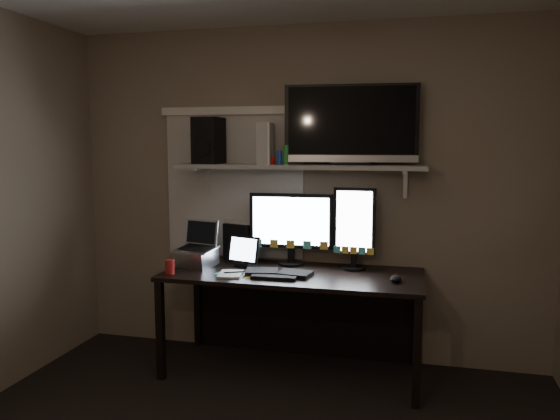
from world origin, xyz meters
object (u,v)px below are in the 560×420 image
(desk, at_px, (296,292))
(tv, at_px, (351,125))
(game_console, at_px, (267,144))
(speaker, at_px, (209,141))
(monitor_portrait, at_px, (354,228))
(cup, at_px, (170,267))
(monitor_landscape, at_px, (291,228))
(tablet, at_px, (244,251))
(laptop, at_px, (196,245))
(keyboard, at_px, (278,273))
(mouse, at_px, (396,278))

(desk, relative_size, tv, 1.92)
(game_console, height_order, speaker, speaker)
(desk, distance_m, tv, 1.27)
(monitor_portrait, relative_size, cup, 6.12)
(monitor_landscape, height_order, monitor_portrait, monitor_portrait)
(desk, xyz_separation_m, tv, (0.37, 0.11, 1.21))
(tablet, bearing_deg, game_console, 56.30)
(monitor_landscape, relative_size, cup, 6.39)
(monitor_portrait, distance_m, cup, 1.33)
(laptop, bearing_deg, monitor_landscape, 33.12)
(keyboard, height_order, tv, tv)
(tablet, xyz_separation_m, tv, (0.75, 0.14, 0.92))
(cup, bearing_deg, tablet, 37.40)
(monitor_landscape, bearing_deg, mouse, -24.17)
(monitor_landscape, relative_size, speaker, 1.82)
(monitor_portrait, xyz_separation_m, speaker, (-1.10, 0.00, 0.62))
(desk, bearing_deg, game_console, 161.07)
(keyboard, relative_size, cup, 4.75)
(keyboard, height_order, laptop, laptop)
(monitor_portrait, xyz_separation_m, game_console, (-0.65, 0.00, 0.60))
(monitor_portrait, distance_m, keyboard, 0.64)
(desk, distance_m, tablet, 0.49)
(tv, xyz_separation_m, speaker, (-1.06, -0.03, -0.11))
(keyboard, xyz_separation_m, tablet, (-0.31, 0.18, 0.10))
(desk, height_order, tv, tv)
(mouse, relative_size, tablet, 0.44)
(tablet, bearing_deg, monitor_landscape, 42.93)
(tablet, height_order, speaker, speaker)
(keyboard, xyz_separation_m, tv, (0.45, 0.33, 1.02))
(tv, bearing_deg, laptop, -173.77)
(desk, xyz_separation_m, monitor_portrait, (0.41, 0.08, 0.48))
(tablet, relative_size, cup, 2.71)
(game_console, bearing_deg, monitor_portrait, -7.45)
(monitor_portrait, bearing_deg, keyboard, -144.54)
(monitor_portrait, height_order, tablet, monitor_portrait)
(speaker, bearing_deg, monitor_landscape, 5.88)
(tv, xyz_separation_m, game_console, (-0.61, -0.03, -0.13))
(monitor_portrait, height_order, mouse, monitor_portrait)
(desk, distance_m, speaker, 1.30)
(monitor_landscape, bearing_deg, desk, -61.86)
(mouse, relative_size, cup, 1.19)
(monitor_portrait, bearing_deg, game_console, -176.12)
(cup, xyz_separation_m, speaker, (0.13, 0.45, 0.87))
(mouse, xyz_separation_m, tv, (-0.35, 0.32, 1.01))
(monitor_landscape, distance_m, cup, 0.92)
(tv, bearing_deg, monitor_portrait, -41.54)
(monitor_landscape, relative_size, game_console, 2.10)
(mouse, height_order, tv, tv)
(cup, distance_m, speaker, 0.99)
(desk, relative_size, laptop, 5.51)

